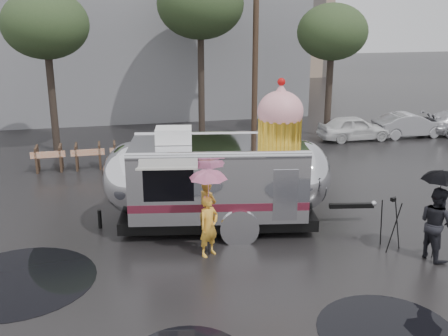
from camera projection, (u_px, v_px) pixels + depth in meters
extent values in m
plane|color=black|center=(312.00, 268.00, 12.97)|extent=(120.00, 120.00, 0.00)
cylinder|color=black|center=(387.00, 331.00, 10.42)|extent=(2.78, 2.78, 0.01)
cylinder|color=black|center=(19.00, 281.00, 12.36)|extent=(3.60, 3.60, 0.01)
cube|color=slate|center=(111.00, 3.00, 32.61)|extent=(22.00, 12.00, 13.00)
cylinder|color=#473323|center=(255.00, 44.00, 25.25)|extent=(0.28, 0.28, 9.00)
cylinder|color=#382D26|center=(51.00, 86.00, 22.76)|extent=(0.32, 0.32, 5.85)
ellipsoid|color=#26391D|center=(45.00, 24.00, 22.00)|extent=(3.64, 3.64, 2.86)
cylinder|color=#382D26|center=(201.00, 67.00, 25.98)|extent=(0.32, 0.32, 6.75)
ellipsoid|color=#26391D|center=(200.00, 4.00, 25.10)|extent=(4.20, 4.20, 3.30)
cylinder|color=#382D26|center=(329.00, 82.00, 25.58)|extent=(0.32, 0.32, 5.40)
ellipsoid|color=#26391D|center=(332.00, 32.00, 24.88)|extent=(3.36, 3.36, 2.64)
cube|color=#473323|center=(37.00, 159.00, 20.57)|extent=(0.08, 0.80, 1.00)
cube|color=#473323|center=(61.00, 158.00, 20.76)|extent=(0.08, 0.80, 1.00)
cube|color=#E5590C|center=(48.00, 155.00, 20.23)|extent=(1.30, 0.04, 0.25)
cube|color=#473323|center=(77.00, 157.00, 20.88)|extent=(0.08, 0.80, 1.00)
cube|color=#473323|center=(100.00, 155.00, 21.07)|extent=(0.08, 0.80, 1.00)
cube|color=#E5590C|center=(88.00, 152.00, 20.55)|extent=(1.30, 0.04, 0.25)
cube|color=#473323|center=(115.00, 154.00, 21.20)|extent=(0.08, 0.80, 1.00)
cube|color=#473323|center=(137.00, 153.00, 21.39)|extent=(0.08, 0.80, 1.00)
cube|color=#E5590C|center=(126.00, 150.00, 20.87)|extent=(1.30, 0.04, 0.25)
imported|color=silver|center=(354.00, 126.00, 25.44)|extent=(4.00, 1.80, 1.40)
imported|color=#B2B2B7|center=(410.00, 123.00, 26.08)|extent=(4.00, 1.80, 1.40)
cube|color=silver|center=(217.00, 176.00, 15.06)|extent=(5.24, 3.35, 2.00)
ellipsoid|color=silver|center=(301.00, 175.00, 15.18)|extent=(2.08, 2.80, 2.00)
ellipsoid|color=silver|center=(132.00, 177.00, 14.94)|extent=(2.08, 2.80, 2.00)
cube|color=black|center=(217.00, 213.00, 15.40)|extent=(5.84, 3.14, 0.33)
cylinder|color=black|center=(239.00, 229.00, 14.33)|extent=(0.81, 0.37, 0.78)
cylinder|color=black|center=(234.00, 200.00, 16.52)|extent=(0.81, 0.37, 0.78)
cylinder|color=silver|center=(240.00, 229.00, 14.17)|extent=(1.07, 0.29, 1.06)
cube|color=black|center=(351.00, 206.00, 15.54)|extent=(1.33, 0.36, 0.13)
sphere|color=silver|center=(374.00, 204.00, 15.56)|extent=(0.21, 0.21, 0.18)
cylinder|color=black|center=(100.00, 219.00, 15.26)|extent=(0.13, 0.13, 0.55)
cube|color=#531524|center=(219.00, 208.00, 13.99)|extent=(4.81, 0.87, 0.22)
cube|color=#531524|center=(216.00, 179.00, 16.42)|extent=(4.81, 0.87, 0.22)
cube|color=black|center=(168.00, 186.00, 13.72)|extent=(1.32, 0.26, 0.89)
cube|color=#A7A49B|center=(167.00, 168.00, 13.30)|extent=(1.62, 0.81, 0.16)
cube|color=silver|center=(285.00, 195.00, 13.97)|extent=(0.66, 0.14, 1.44)
cube|color=white|center=(174.00, 135.00, 14.64)|extent=(1.11, 0.88, 0.42)
cylinder|color=yellow|center=(280.00, 130.00, 14.76)|extent=(1.33, 1.33, 0.67)
ellipsoid|color=#F7A5AB|center=(280.00, 111.00, 14.60)|extent=(1.49, 1.49, 1.15)
cone|color=#F7A5AB|center=(281.00, 91.00, 14.43)|extent=(0.64, 0.64, 0.44)
sphere|color=red|center=(281.00, 82.00, 14.36)|extent=(0.26, 0.26, 0.22)
imported|color=gold|center=(209.00, 226.00, 13.44)|extent=(0.70, 0.64, 1.62)
imported|color=pink|center=(208.00, 184.00, 13.11)|extent=(1.19, 1.19, 0.81)
cylinder|color=black|center=(209.00, 226.00, 13.44)|extent=(0.02, 0.02, 1.65)
imported|color=black|center=(436.00, 223.00, 13.25)|extent=(0.66, 0.99, 1.91)
imported|color=black|center=(441.00, 186.00, 12.95)|extent=(1.22, 1.22, 0.83)
cylinder|color=black|center=(435.00, 228.00, 13.29)|extent=(0.02, 0.02, 1.65)
cylinder|color=black|center=(397.00, 223.00, 13.96)|extent=(0.13, 0.31, 1.40)
cylinder|color=black|center=(381.00, 223.00, 13.95)|extent=(0.22, 0.25, 1.40)
cylinder|color=black|center=(394.00, 228.00, 13.60)|extent=(0.32, 0.09, 1.40)
cube|color=black|center=(393.00, 199.00, 13.63)|extent=(0.14, 0.13, 0.10)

